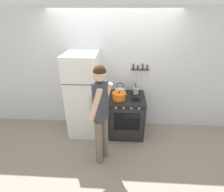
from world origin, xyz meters
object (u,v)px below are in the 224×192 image
(refrigerator, at_px, (84,96))
(dutch_oven_pot, at_px, (119,96))
(stove_range, at_px, (126,115))
(tea_kettle, at_px, (120,90))
(utensil_jar, at_px, (136,91))
(person, at_px, (101,112))

(refrigerator, relative_size, dutch_oven_pot, 5.67)
(stove_range, relative_size, tea_kettle, 3.53)
(refrigerator, relative_size, tea_kettle, 6.98)
(stove_range, bearing_deg, refrigerator, 178.06)
(stove_range, distance_m, tea_kettle, 0.55)
(stove_range, bearing_deg, dutch_oven_pot, -146.72)
(refrigerator, height_order, stove_range, refrigerator)
(dutch_oven_pot, distance_m, utensil_jar, 0.44)
(utensil_jar, relative_size, person, 0.16)
(person, bearing_deg, refrigerator, 57.56)
(dutch_oven_pot, xyz_separation_m, utensil_jar, (0.34, 0.27, -0.01))
(stove_range, height_order, person, person)
(refrigerator, xyz_separation_m, dutch_oven_pot, (0.73, -0.14, 0.08))
(refrigerator, bearing_deg, tea_kettle, 9.86)
(utensil_jar, bearing_deg, refrigerator, -172.82)
(dutch_oven_pot, height_order, tea_kettle, tea_kettle)
(tea_kettle, relative_size, utensil_jar, 0.90)
(stove_range, distance_m, utensil_jar, 0.56)
(tea_kettle, distance_m, person, 0.99)
(dutch_oven_pot, distance_m, person, 0.74)
(refrigerator, distance_m, person, 0.95)
(refrigerator, relative_size, utensil_jar, 6.26)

